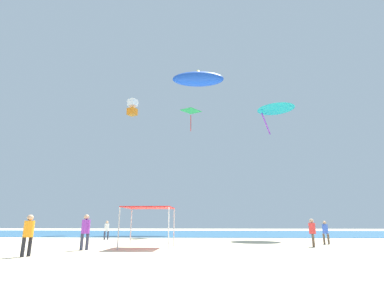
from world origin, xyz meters
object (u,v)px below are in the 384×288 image
(person_near_tent, at_px, (86,229))
(canopy_tent, at_px, (149,209))
(person_far_shore, at_px, (325,230))
(person_central, at_px, (312,230))
(kite_inflatable_blue, at_px, (198,79))
(kite_delta_teal, at_px, (275,106))
(person_leftmost, at_px, (28,232))
(kite_diamond_green, at_px, (191,112))
(person_rightmost, at_px, (107,229))
(kite_box_white, at_px, (132,107))

(person_near_tent, bearing_deg, canopy_tent, -29.56)
(canopy_tent, distance_m, person_far_shore, 12.49)
(person_central, bearing_deg, canopy_tent, -61.43)
(canopy_tent, height_order, kite_inflatable_blue, kite_inflatable_blue)
(kite_delta_teal, bearing_deg, kite_inflatable_blue, -179.72)
(person_leftmost, bearing_deg, kite_delta_teal, 158.49)
(person_near_tent, xyz_separation_m, kite_delta_teal, (14.37, 13.50, 12.56))
(kite_delta_teal, bearing_deg, kite_diamond_green, -152.18)
(person_rightmost, distance_m, kite_box_white, 22.25)
(person_leftmost, relative_size, person_rightmost, 1.14)
(person_leftmost, bearing_deg, kite_inflatable_blue, -171.62)
(person_central, height_order, person_rightmost, person_central)
(kite_box_white, xyz_separation_m, kite_diamond_green, (9.03, -5.19, -2.91))
(person_near_tent, bearing_deg, person_far_shore, -35.44)
(kite_delta_teal, relative_size, kite_box_white, 2.19)
(person_central, relative_size, person_far_shore, 1.08)
(person_near_tent, distance_m, person_leftmost, 3.57)
(person_leftmost, bearing_deg, kite_diamond_green, -174.24)
(kite_delta_teal, bearing_deg, canopy_tent, -76.77)
(canopy_tent, xyz_separation_m, person_leftmost, (-4.55, -4.84, -1.18))
(person_far_shore, distance_m, kite_delta_teal, 15.25)
(person_leftmost, relative_size, kite_delta_teal, 0.33)
(canopy_tent, bearing_deg, person_rightmost, 122.86)
(person_rightmost, bearing_deg, canopy_tent, 100.88)
(person_rightmost, height_order, kite_box_white, kite_box_white)
(person_rightmost, relative_size, kite_delta_teal, 0.29)
(person_rightmost, relative_size, kite_diamond_green, 0.56)
(person_near_tent, relative_size, kite_box_white, 0.76)
(canopy_tent, relative_size, kite_inflatable_blue, 0.35)
(person_far_shore, bearing_deg, person_rightmost, -176.22)
(person_far_shore, height_order, kite_diamond_green, kite_diamond_green)
(kite_diamond_green, bearing_deg, person_far_shore, -101.12)
(person_central, bearing_deg, kite_box_white, -119.12)
(person_central, relative_size, kite_box_white, 0.68)
(canopy_tent, height_order, kite_box_white, kite_box_white)
(kite_box_white, height_order, kite_diamond_green, kite_box_white)
(person_central, xyz_separation_m, person_far_shore, (1.65, 2.27, -0.07))
(person_far_shore, bearing_deg, kite_delta_teal, 113.72)
(canopy_tent, relative_size, kite_box_white, 1.15)
(canopy_tent, bearing_deg, person_far_shore, 17.25)
(person_far_shore, xyz_separation_m, kite_diamond_green, (-10.25, 13.41, 14.23))
(canopy_tent, distance_m, person_leftmost, 6.74)
(kite_delta_teal, bearing_deg, person_leftmost, -76.89)
(kite_box_white, distance_m, kite_diamond_green, 10.81)
(person_central, relative_size, kite_delta_teal, 0.31)
(person_rightmost, bearing_deg, person_central, 134.31)
(person_leftmost, height_order, kite_box_white, kite_box_white)
(person_far_shore, distance_m, kite_inflatable_blue, 32.61)
(person_near_tent, distance_m, kite_delta_teal, 23.38)
(person_central, relative_size, kite_diamond_green, 0.59)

